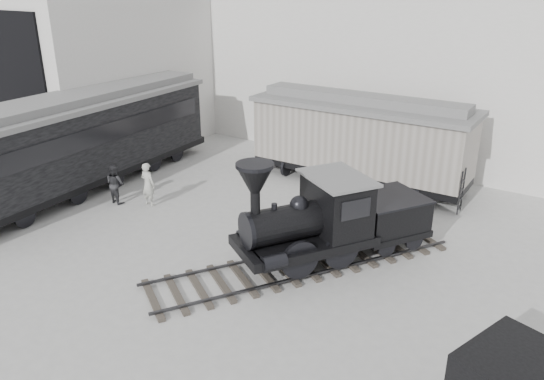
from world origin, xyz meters
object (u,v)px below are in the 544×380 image
Objects in this scene: passenger_coach at (83,140)px; visitor_a at (148,184)px; locomotive at (326,224)px; visitor_b at (115,184)px; boxcar at (360,137)px.

visitor_a is at bearing -3.82° from passenger_coach.
passenger_coach is (-11.66, -0.03, 0.78)m from locomotive.
passenger_coach is 8.93× the size of visitor_b.
passenger_coach is (-9.44, -7.10, 0.03)m from boxcar.
boxcar is 5.44× the size of visitor_a.
visitor_b is (-1.31, -0.53, -0.09)m from visitor_a.
locomotive is 9.32m from visitor_b.
visitor_a is at bearing -148.99° from locomotive.
locomotive is at bearing -172.17° from visitor_b.
visitor_a is 1.42m from visitor_b.
locomotive is at bearing -4.52° from passenger_coach.
visitor_b is (2.37, -0.47, -1.29)m from passenger_coach.
boxcar is 11.81m from passenger_coach.
passenger_coach reaches higher than visitor_a.
visitor_b is (-7.07, -7.57, -1.26)m from boxcar.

